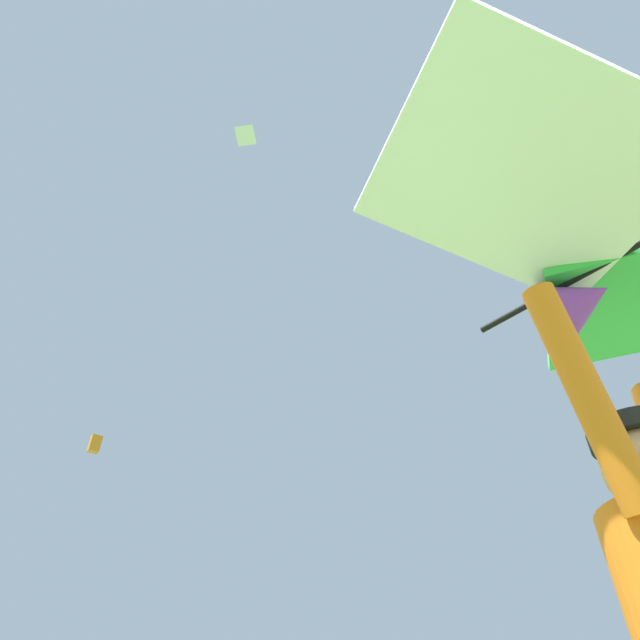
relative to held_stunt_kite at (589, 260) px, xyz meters
name	(u,v)px	position (x,y,z in m)	size (l,w,h in m)	color
held_stunt_kite	(589,260)	(0.00, 0.00, 0.00)	(1.86, 1.24, 0.41)	black
distant_kite_white_high_right	(246,136)	(1.18, 10.89, 18.01)	(0.83, 0.80, 0.44)	white
distant_kite_orange_far_center	(95,444)	(-0.01, 33.75, 16.00)	(0.70, 0.86, 1.12)	orange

